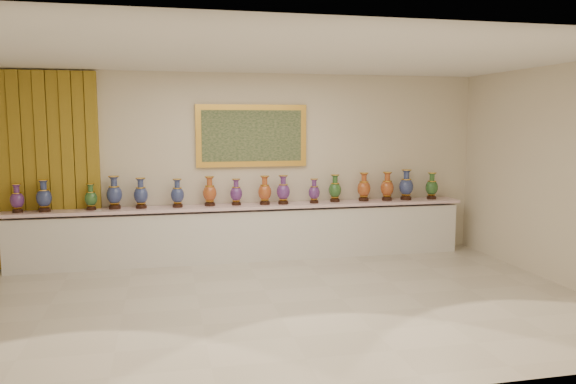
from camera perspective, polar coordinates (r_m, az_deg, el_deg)
The scene contains 20 objects.
ground at distance 7.04m, azimuth -1.58°, elevation -11.25°, with size 8.00×8.00×0.00m, color beige.
room at distance 9.11m, azimuth -20.46°, elevation 2.66°, with size 8.00×8.00×8.00m.
counter at distance 9.10m, azimuth -4.31°, elevation -4.19°, with size 7.28×0.48×0.90m.
vase_0 at distance 9.11m, azimuth -25.82°, elevation -0.70°, with size 0.21×0.21×0.42m.
vase_1 at distance 9.02m, azimuth -23.54°, elevation -0.50°, with size 0.28×0.28×0.48m.
vase_2 at distance 8.95m, azimuth -19.39°, elevation -0.59°, with size 0.23×0.23×0.40m.
vase_3 at distance 8.95m, azimuth -17.23°, elevation -0.21°, with size 0.29×0.29×0.50m.
vase_4 at distance 8.90m, azimuth -14.72°, elevation -0.26°, with size 0.28×0.28×0.47m.
vase_5 at distance 8.88m, azimuth -11.17°, elevation -0.25°, with size 0.24×0.24×0.44m.
vase_6 at distance 8.94m, azimuth -7.96°, elevation -0.06°, with size 0.28×0.28×0.47m.
vase_7 at distance 8.98m, azimuth -5.29°, elevation -0.13°, with size 0.22×0.22×0.42m.
vase_8 at distance 9.00m, azimuth -2.38°, elevation 0.04°, with size 0.28×0.28×0.47m.
vase_9 at distance 9.04m, azimuth -0.49°, elevation 0.08°, with size 0.26×0.26×0.47m.
vase_10 at distance 9.17m, azimuth 2.67°, elevation -0.02°, with size 0.23×0.23×0.40m.
vase_11 at distance 9.34m, azimuth 4.79°, elevation 0.25°, with size 0.28×0.28×0.45m.
vase_12 at distance 9.49m, azimuth 7.71°, elevation 0.39°, with size 0.27×0.27×0.48m.
vase_13 at distance 9.62m, azimuth 10.04°, elevation 0.44°, with size 0.28×0.28×0.48m.
vase_14 at distance 9.75m, azimuth 11.92°, elevation 0.58°, with size 0.30×0.30×0.52m.
vase_15 at distance 9.94m, azimuth 14.40°, elevation 0.48°, with size 0.26×0.26×0.46m.
label_card at distance 8.84m, azimuth -18.73°, elevation -1.81°, with size 0.10×0.06×0.00m, color white.
Camera 1 is at (-1.26, -6.56, 2.22)m, focal length 35.00 mm.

